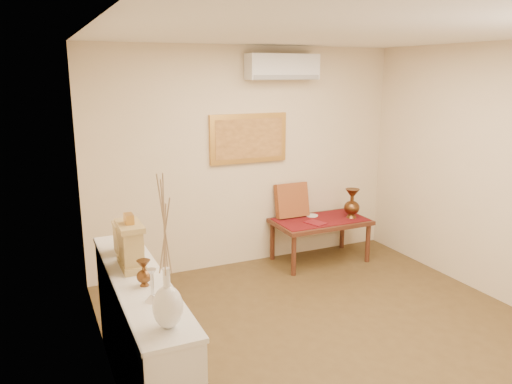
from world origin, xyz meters
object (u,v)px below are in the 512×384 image
white_vase (165,252)px  mantel_clock (131,245)px  brass_urn_tall (352,200)px  wooden_chest (125,237)px  low_table (320,225)px  display_ledge (141,339)px

white_vase → mantel_clock: 1.03m
brass_urn_tall → wooden_chest: (-3.07, -1.25, 0.32)m
wooden_chest → low_table: bearing=26.7°
low_table → display_ledge: bearing=-144.9°
brass_urn_tall → wooden_chest: 3.33m
mantel_clock → low_table: bearing=32.2°
wooden_chest → low_table: 3.05m
wooden_chest → low_table: size_ratio=0.20×
display_ledge → mantel_clock: size_ratio=4.93×
wooden_chest → low_table: wooden_chest is taller
white_vase → low_table: bearing=45.2°
white_vase → brass_urn_tall: size_ratio=1.98×
white_vase → mantel_clock: bearing=91.0°
display_ledge → mantel_clock: (-0.00, 0.19, 0.66)m
brass_urn_tall → mantel_clock: size_ratio=1.12×
low_table → white_vase: bearing=-134.8°
brass_urn_tall → low_table: 0.52m
wooden_chest → display_ledge: bearing=-91.2°
display_ledge → wooden_chest: size_ratio=8.28×
brass_urn_tall → display_ledge: 3.58m
brass_urn_tall → display_ledge: bearing=-149.9°
mantel_clock → display_ledge: bearing=-89.2°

